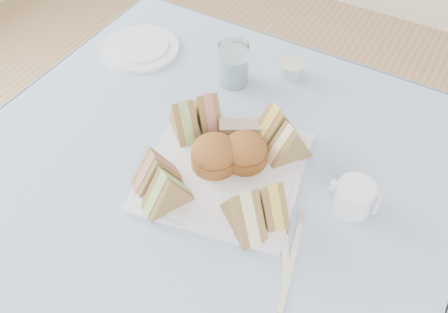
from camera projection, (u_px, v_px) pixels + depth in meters
The scene contains 20 objects.
table at pixel (206, 266), 1.31m from camera, with size 0.90×0.90×0.74m, color brown.
tablecloth at pixel (202, 175), 1.03m from camera, with size 1.02×1.02×0.01m, color #B0CBF1.
serving_plate at pixel (224, 171), 1.02m from camera, with size 0.31×0.31×0.01m, color white.
sandwich_fl_a at pixel (155, 168), 0.96m from camera, with size 0.10×0.05×0.09m, color olive, non-canonical shape.
sandwich_fl_b at pixel (167, 189), 0.93m from camera, with size 0.10×0.05×0.09m, color olive, non-canonical shape.
sandwich_fr_a at pixel (271, 199), 0.92m from camera, with size 0.09×0.04×0.08m, color olive, non-canonical shape.
sandwich_fr_b at pixel (244, 208), 0.90m from camera, with size 0.11×0.05×0.10m, color olive, non-canonical shape.
sandwich_bl_a at pixel (184, 117), 1.06m from camera, with size 0.10×0.05×0.09m, color olive, non-canonical shape.
sandwich_bl_b at pixel (207, 109), 1.08m from camera, with size 0.10×0.05×0.09m, color olive, non-canonical shape.
sandwich_br_a at pixel (289, 141), 1.01m from camera, with size 0.10×0.05×0.09m, color olive, non-canonical shape.
sandwich_br_b at pixel (275, 123), 1.04m from camera, with size 0.11×0.05×0.09m, color olive, non-canonical shape.
scone_left at pixel (214, 154), 1.00m from camera, with size 0.10×0.10×0.07m, color brown.
scone_right at pixel (245, 151), 1.01m from camera, with size 0.09×0.09×0.06m, color brown.
pastry_slice at pixel (240, 131), 1.06m from camera, with size 0.09×0.04×0.04m, color #D5B389.
side_plate at pixel (141, 48), 1.30m from camera, with size 0.20×0.20×0.01m, color white.
water_glass at pixel (233, 64), 1.18m from camera, with size 0.07×0.07×0.11m, color white.
tea_strainer at pixel (292, 70), 1.22m from camera, with size 0.06×0.06×0.04m, color silver.
knife at pixel (285, 244), 0.91m from camera, with size 0.01×0.17×0.00m, color silver.
fork at pixel (291, 265), 0.88m from camera, with size 0.01×0.19×0.00m, color silver.
creamer_jug at pixel (354, 197), 0.95m from camera, with size 0.07×0.07×0.06m, color white.
Camera 1 is at (0.37, -0.54, 1.54)m, focal length 40.00 mm.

